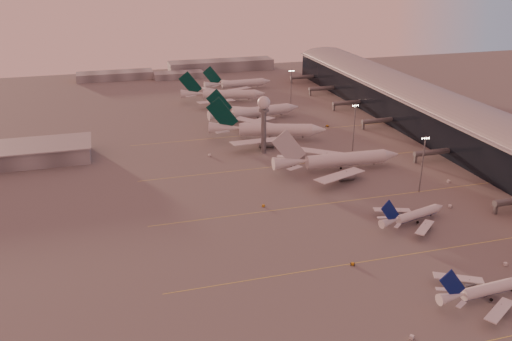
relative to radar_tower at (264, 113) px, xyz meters
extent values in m
plane|color=#5C5959|center=(-5.00, -120.00, -20.95)|extent=(700.00, 700.00, 0.00)
cube|color=#E6DA51|center=(25.00, -110.00, -20.94)|extent=(180.00, 0.25, 0.02)
cube|color=#E6DA51|center=(25.00, -65.00, -20.94)|extent=(180.00, 0.25, 0.02)
cube|color=#E6DA51|center=(25.00, -20.00, -20.94)|extent=(180.00, 0.25, 0.02)
cube|color=#E6DA51|center=(25.00, 30.00, -20.94)|extent=(180.00, 0.25, 0.02)
cube|color=black|center=(103.00, -10.00, -11.95)|extent=(36.00, 360.00, 18.00)
cylinder|color=gray|center=(103.00, -10.00, -2.95)|extent=(10.08, 360.00, 10.08)
cube|color=gray|center=(103.00, -10.00, -2.75)|extent=(40.00, 362.00, 0.80)
cube|color=slate|center=(67.00, -92.00, -18.75)|extent=(1.20, 1.20, 4.40)
cylinder|color=slate|center=(77.00, -34.00, -16.45)|extent=(22.00, 2.80, 2.80)
cube|color=slate|center=(67.00, -34.00, -18.75)|extent=(1.20, 1.20, 4.40)
cylinder|color=slate|center=(77.00, 22.00, -16.45)|extent=(22.00, 2.80, 2.80)
cube|color=slate|center=(67.00, 22.00, -18.75)|extent=(1.20, 1.20, 4.40)
cylinder|color=slate|center=(77.00, 64.00, -16.45)|extent=(22.00, 2.80, 2.80)
cube|color=slate|center=(67.00, 64.00, -18.75)|extent=(1.20, 1.20, 4.40)
cylinder|color=slate|center=(77.00, 106.00, -16.45)|extent=(22.00, 2.80, 2.80)
cube|color=slate|center=(67.00, 106.00, -18.75)|extent=(1.20, 1.20, 4.40)
cylinder|color=slate|center=(77.00, 146.00, -16.45)|extent=(22.00, 2.80, 2.80)
cube|color=slate|center=(67.00, 146.00, -18.75)|extent=(1.20, 1.20, 4.40)
cube|color=slate|center=(-125.00, 20.00, -16.95)|extent=(80.00, 25.00, 8.00)
cube|color=gray|center=(-125.00, 20.00, -12.75)|extent=(82.00, 27.00, 0.60)
cylinder|color=slate|center=(0.00, 0.00, -9.95)|extent=(2.60, 2.60, 22.00)
cylinder|color=slate|center=(0.00, 0.00, 1.55)|extent=(5.20, 5.20, 1.20)
sphere|color=silver|center=(0.00, 0.00, 5.45)|extent=(6.40, 6.40, 6.40)
cylinder|color=slate|center=(0.00, 0.00, 9.15)|extent=(0.16, 0.16, 2.00)
cylinder|color=slate|center=(50.00, -65.00, -8.45)|extent=(0.56, 0.56, 25.00)
cube|color=slate|center=(50.00, -65.00, 3.55)|extent=(3.60, 0.25, 0.25)
sphere|color=#FFEABF|center=(48.50, -65.00, 3.15)|extent=(0.56, 0.56, 0.56)
sphere|color=#FFEABF|center=(49.50, -65.00, 3.15)|extent=(0.56, 0.56, 0.56)
sphere|color=#FFEABF|center=(50.50, -65.00, 3.15)|extent=(0.56, 0.56, 0.56)
sphere|color=#FFEABF|center=(51.50, -65.00, 3.15)|extent=(0.56, 0.56, 0.56)
cylinder|color=slate|center=(45.00, -10.00, -8.45)|extent=(0.56, 0.56, 25.00)
cube|color=slate|center=(45.00, -10.00, 3.55)|extent=(3.60, 0.25, 0.25)
sphere|color=#FFEABF|center=(43.50, -10.00, 3.15)|extent=(0.56, 0.56, 0.56)
sphere|color=#FFEABF|center=(44.50, -10.00, 3.15)|extent=(0.56, 0.56, 0.56)
sphere|color=#FFEABF|center=(45.50, -10.00, 3.15)|extent=(0.56, 0.56, 0.56)
sphere|color=#FFEABF|center=(46.50, -10.00, 3.15)|extent=(0.56, 0.56, 0.56)
cylinder|color=slate|center=(43.00, 80.00, -8.45)|extent=(0.56, 0.56, 25.00)
cube|color=slate|center=(43.00, 80.00, 3.55)|extent=(3.60, 0.25, 0.25)
sphere|color=#FFEABF|center=(41.50, 80.00, 3.15)|extent=(0.56, 0.56, 0.56)
sphere|color=#FFEABF|center=(42.50, 80.00, 3.15)|extent=(0.56, 0.56, 0.56)
sphere|color=#FFEABF|center=(43.50, 80.00, 3.15)|extent=(0.56, 0.56, 0.56)
sphere|color=#FFEABF|center=(44.50, 80.00, 3.15)|extent=(0.56, 0.56, 0.56)
cube|color=slate|center=(-65.00, 200.00, -17.95)|extent=(60.00, 18.00, 6.00)
cube|color=slate|center=(25.00, 210.00, -16.45)|extent=(90.00, 20.00, 9.00)
cube|color=slate|center=(-15.00, 190.00, -18.45)|extent=(40.00, 15.00, 5.00)
cylinder|color=silver|center=(28.38, -138.76, -18.10)|extent=(20.69, 4.86, 3.49)
cylinder|color=navy|center=(28.38, -138.76, -18.89)|extent=(20.21, 3.86, 2.51)
cone|color=silver|center=(13.86, -139.74, -17.67)|extent=(8.81, 4.06, 3.49)
cube|color=silver|center=(23.93, -147.67, -18.71)|extent=(14.41, 10.74, 1.10)
cylinder|color=gray|center=(26.29, -145.47, -20.31)|extent=(4.11, 2.53, 2.27)
cube|color=gray|center=(26.29, -145.47, -19.32)|extent=(0.29, 0.25, 1.40)
cube|color=silver|center=(22.78, -130.53, -18.71)|extent=(14.94, 9.20, 1.10)
cylinder|color=gray|center=(25.41, -132.39, -20.31)|extent=(4.11, 2.53, 2.27)
cube|color=gray|center=(25.41, -132.39, -19.32)|extent=(0.29, 0.25, 1.40)
cube|color=navy|center=(13.43, -139.77, -13.35)|extent=(9.58, 0.96, 10.40)
cube|color=silver|center=(14.16, -143.70, -17.58)|extent=(4.18, 3.27, 0.23)
cube|color=silver|center=(13.63, -135.78, -17.58)|extent=(4.24, 2.87, 0.23)
cylinder|color=black|center=(36.15, -138.24, -20.49)|extent=(0.46, 0.46, 0.92)
cylinder|color=black|center=(26.59, -136.86, -20.44)|extent=(1.04, 0.53, 1.01)
cylinder|color=black|center=(26.86, -140.89, -20.44)|extent=(1.04, 0.53, 1.01)
cylinder|color=silver|center=(33.88, -89.30, -18.19)|extent=(20.05, 8.24, 3.38)
cylinder|color=navy|center=(33.88, -89.30, -18.95)|extent=(19.43, 7.22, 2.43)
cone|color=silver|center=(45.34, -86.33, -18.19)|extent=(4.56, 4.23, 3.38)
cone|color=silver|center=(20.24, -92.82, -17.77)|extent=(8.90, 5.35, 3.38)
cube|color=silver|center=(31.24, -98.56, -18.78)|extent=(12.83, 12.15, 1.06)
cylinder|color=gray|center=(33.09, -96.06, -20.33)|extent=(4.27, 3.09, 2.20)
cube|color=gray|center=(33.09, -96.06, -19.38)|extent=(0.31, 0.28, 1.35)
cube|color=silver|center=(27.08, -82.47, -18.78)|extent=(14.73, 6.58, 1.06)
cylinder|color=gray|center=(29.91, -83.77, -20.33)|extent=(4.27, 3.09, 2.20)
cube|color=gray|center=(29.91, -83.77, -19.38)|extent=(0.31, 0.28, 1.35)
cube|color=navy|center=(19.84, -92.93, -13.59)|extent=(9.05, 2.62, 10.07)
cube|color=silver|center=(21.23, -96.53, -17.69)|extent=(3.86, 3.59, 0.22)
cube|color=silver|center=(19.31, -89.10, -17.69)|extent=(4.05, 2.18, 0.22)
cylinder|color=black|center=(41.17, -87.41, -20.50)|extent=(0.44, 0.44, 0.89)
cylinder|color=black|center=(31.84, -87.80, -20.46)|extent=(1.06, 0.68, 0.98)
cylinder|color=black|center=(32.82, -91.59, -20.46)|extent=(1.06, 0.68, 0.98)
cylinder|color=silver|center=(30.37, -32.81, -16.79)|extent=(38.62, 7.57, 6.00)
cylinder|color=silver|center=(30.37, -32.81, -18.14)|extent=(37.78, 5.86, 4.32)
cone|color=silver|center=(53.27, -33.75, -16.79)|extent=(7.67, 6.30, 6.00)
cone|color=silver|center=(3.13, -31.69, -16.04)|extent=(16.34, 6.65, 6.00)
cube|color=silver|center=(20.35, -48.38, -17.84)|extent=(27.61, 17.69, 1.78)
cylinder|color=gray|center=(25.15, -44.80, -20.27)|extent=(7.59, 4.20, 3.90)
cube|color=gray|center=(25.15, -44.80, -18.89)|extent=(0.30, 0.25, 2.40)
cube|color=silver|center=(21.66, -16.47, -17.84)|extent=(27.01, 19.44, 1.78)
cylinder|color=gray|center=(26.15, -20.43, -20.27)|extent=(7.59, 4.20, 3.90)
cube|color=gray|center=(26.15, -20.43, -18.89)|extent=(0.30, 0.25, 2.40)
cube|color=#B6BABF|center=(2.33, -31.66, -8.95)|extent=(16.63, 1.02, 17.81)
cube|color=silver|center=(2.51, -39.11, -15.89)|extent=(7.93, 5.54, 0.24)
cube|color=silver|center=(3.12, -24.25, -15.89)|extent=(7.87, 5.98, 0.24)
cylinder|color=black|center=(44.95, -33.41, -20.47)|extent=(0.48, 0.48, 0.97)
cylinder|color=black|center=(27.36, -30.55, -20.42)|extent=(1.08, 0.53, 1.06)
cylinder|color=black|center=(27.18, -34.81, -20.42)|extent=(1.08, 0.53, 1.06)
cylinder|color=silver|center=(12.31, 18.38, -16.45)|extent=(39.55, 17.87, 6.36)
cylinder|color=silver|center=(12.31, 18.38, -17.88)|extent=(38.27, 15.93, 4.58)
cone|color=silver|center=(34.78, 11.34, -16.45)|extent=(9.19, 8.36, 6.36)
cone|color=silver|center=(-14.40, 26.75, -15.66)|extent=(17.69, 11.02, 6.36)
cube|color=silver|center=(-1.92, 5.45, -17.56)|extent=(29.38, 11.79, 1.88)
cylinder|color=gray|center=(3.86, 7.75, -20.18)|extent=(8.52, 6.23, 4.14)
cube|color=gray|center=(3.86, 7.75, -18.68)|extent=(0.40, 0.36, 2.55)
cube|color=silver|center=(8.00, 37.12, -17.56)|extent=(24.84, 25.06, 1.88)
cylinder|color=gray|center=(11.43, 31.93, -20.18)|extent=(8.52, 6.23, 4.14)
cube|color=gray|center=(11.43, 31.93, -18.68)|extent=(0.40, 0.36, 2.55)
cube|color=#023028|center=(-15.19, 27.00, -8.06)|extent=(16.82, 5.60, 18.83)
cube|color=silver|center=(-16.95, 19.55, -15.50)|extent=(7.98, 3.97, 0.27)
cube|color=silver|center=(-12.39, 34.12, -15.50)|extent=(7.52, 7.33, 0.27)
cylinder|color=black|center=(26.62, 13.89, -20.40)|extent=(0.55, 0.55, 1.10)
cylinder|color=black|center=(10.00, 21.63, -20.35)|extent=(1.32, 0.88, 1.21)
cylinder|color=black|center=(8.56, 17.03, -20.35)|extent=(1.32, 0.88, 1.21)
cylinder|color=silver|center=(15.70, 57.71, -16.79)|extent=(36.96, 10.48, 5.89)
cylinder|color=silver|center=(15.70, 57.71, -18.11)|extent=(36.02, 8.75, 4.24)
cone|color=silver|center=(37.31, 60.48, -16.79)|extent=(7.76, 6.74, 5.89)
cone|color=silver|center=(-10.00, 54.42, -16.05)|extent=(15.93, 7.78, 5.89)
cube|color=silver|center=(8.73, 41.34, -17.82)|extent=(25.18, 20.33, 1.74)
cylinder|color=gray|center=(12.70, 45.51, -20.24)|extent=(7.49, 4.69, 3.83)
cube|color=gray|center=(12.70, 45.51, -18.85)|extent=(0.33, 0.29, 2.36)
cube|color=silver|center=(4.83, 71.80, -17.82)|extent=(26.96, 15.12, 1.74)
cylinder|color=gray|center=(9.72, 68.77, -20.24)|extent=(7.49, 4.69, 3.83)
cube|color=gray|center=(9.72, 68.77, -18.85)|extent=(0.33, 0.29, 2.36)
cube|color=#023028|center=(-10.76, 54.33, -9.02)|extent=(16.11, 2.41, 17.42)
cube|color=silver|center=(-9.36, 47.38, -15.90)|extent=(7.36, 6.09, 0.25)
cube|color=silver|center=(-11.15, 61.40, -15.90)|extent=(7.54, 4.78, 0.25)
cylinder|color=black|center=(29.46, 59.48, -20.44)|extent=(0.51, 0.51, 1.02)
cylinder|color=black|center=(12.49, 59.56, -20.39)|extent=(1.17, 0.65, 1.12)
cylinder|color=black|center=(13.06, 55.13, -20.39)|extent=(1.17, 0.65, 1.12)
cylinder|color=silver|center=(7.01, 105.20, -16.89)|extent=(36.03, 13.33, 5.75)
cylinder|color=silver|center=(7.01, 105.20, -18.18)|extent=(34.99, 11.60, 4.14)
cone|color=silver|center=(27.77, 100.60, -16.89)|extent=(7.98, 7.10, 5.75)
cone|color=silver|center=(-17.68, 110.68, -16.17)|extent=(15.83, 8.85, 5.75)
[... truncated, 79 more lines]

